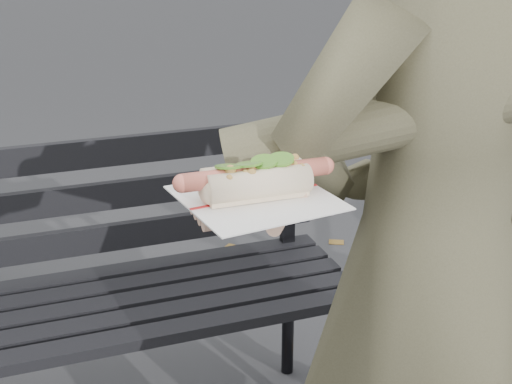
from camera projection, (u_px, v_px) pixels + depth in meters
park_bench at (70, 280)px, 1.93m from camera, size 1.50×0.44×0.88m
person at (430, 267)px, 1.26m from camera, size 0.68×0.49×1.73m
held_hotdog at (355, 139)px, 1.06m from camera, size 0.61×0.32×0.20m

